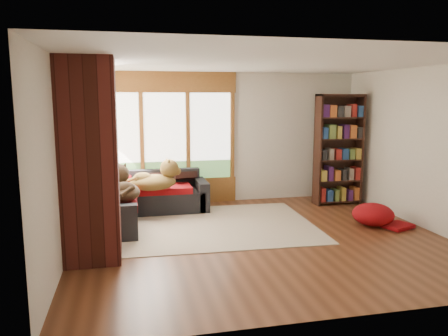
{
  "coord_description": "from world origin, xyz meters",
  "views": [
    {
      "loc": [
        -1.92,
        -6.08,
        2.1
      ],
      "look_at": [
        -0.37,
        0.88,
        0.95
      ],
      "focal_mm": 35.0,
      "sensor_mm": 36.0,
      "label": 1
    }
  ],
  "objects": [
    {
      "name": "floor",
      "position": [
        0.0,
        0.0,
        0.0
      ],
      "size": [
        5.5,
        5.5,
        0.0
      ],
      "primitive_type": "plane",
      "color": "#4D2815",
      "rests_on": "ground"
    },
    {
      "name": "ceiling",
      "position": [
        0.0,
        0.0,
        2.6
      ],
      "size": [
        5.5,
        5.5,
        0.0
      ],
      "primitive_type": "plane",
      "color": "white"
    },
    {
      "name": "wall_back",
      "position": [
        0.0,
        2.5,
        1.3
      ],
      "size": [
        5.5,
        0.04,
        2.6
      ],
      "primitive_type": "cube",
      "color": "silver",
      "rests_on": "ground"
    },
    {
      "name": "wall_front",
      "position": [
        0.0,
        -2.5,
        1.3
      ],
      "size": [
        5.5,
        0.04,
        2.6
      ],
      "primitive_type": "cube",
      "color": "silver",
      "rests_on": "ground"
    },
    {
      "name": "wall_left",
      "position": [
        -2.75,
        0.0,
        1.3
      ],
      "size": [
        0.04,
        5.0,
        2.6
      ],
      "primitive_type": "cube",
      "color": "silver",
      "rests_on": "ground"
    },
    {
      "name": "wall_right",
      "position": [
        2.75,
        0.0,
        1.3
      ],
      "size": [
        0.04,
        5.0,
        2.6
      ],
      "primitive_type": "cube",
      "color": "silver",
      "rests_on": "ground"
    },
    {
      "name": "windows_back",
      "position": [
        -1.2,
        2.47,
        1.35
      ],
      "size": [
        2.82,
        0.1,
        1.9
      ],
      "color": "brown",
      "rests_on": "wall_back"
    },
    {
      "name": "windows_left",
      "position": [
        -2.72,
        1.2,
        1.35
      ],
      "size": [
        0.1,
        2.62,
        1.9
      ],
      "color": "brown",
      "rests_on": "wall_left"
    },
    {
      "name": "roller_blind",
      "position": [
        -2.69,
        2.03,
        1.75
      ],
      "size": [
        0.03,
        0.72,
        0.9
      ],
      "primitive_type": "cube",
      "color": "#677E57",
      "rests_on": "wall_left"
    },
    {
      "name": "brick_chimney",
      "position": [
        -2.4,
        -0.35,
        1.3
      ],
      "size": [
        0.7,
        0.7,
        2.6
      ],
      "primitive_type": "cube",
      "color": "#471914",
      "rests_on": "ground"
    },
    {
      "name": "sectional_sofa",
      "position": [
        -1.95,
        1.7,
        0.3
      ],
      "size": [
        2.2,
        2.2,
        0.8
      ],
      "rotation": [
        0.0,
        0.0,
        0.01
      ],
      "color": "black",
      "rests_on": "ground"
    },
    {
      "name": "area_rug",
      "position": [
        -0.6,
        0.79,
        0.01
      ],
      "size": [
        3.42,
        2.66,
        0.01
      ],
      "primitive_type": "cube",
      "rotation": [
        0.0,
        0.0,
        -0.03
      ],
      "color": "silver",
      "rests_on": "ground"
    },
    {
      "name": "bookshelf",
      "position": [
        2.14,
        1.77,
        1.09
      ],
      "size": [
        0.93,
        0.31,
        2.17
      ],
      "color": "black",
      "rests_on": "ground"
    },
    {
      "name": "pouf",
      "position": [
        2.03,
        0.25,
        0.2
      ],
      "size": [
        0.79,
        0.79,
        0.37
      ],
      "primitive_type": "ellipsoid",
      "rotation": [
        0.0,
        0.0,
        0.18
      ],
      "color": "#96090D",
      "rests_on": "area_rug"
    },
    {
      "name": "dog_tan",
      "position": [
        -1.44,
        1.52,
        0.78
      ],
      "size": [
        0.91,
        0.61,
        0.47
      ],
      "rotation": [
        0.0,
        0.0,
        0.11
      ],
      "color": "brown",
      "rests_on": "sectional_sofa"
    },
    {
      "name": "dog_brindle",
      "position": [
        -2.04,
        0.91,
        0.77
      ],
      "size": [
        0.66,
        0.93,
        0.47
      ],
      "rotation": [
        0.0,
        0.0,
        1.74
      ],
      "color": "black",
      "rests_on": "sectional_sofa"
    },
    {
      "name": "throw_pillows",
      "position": [
        -1.92,
        1.85,
        0.75
      ],
      "size": [
        1.98,
        1.68,
        0.45
      ],
      "color": "black",
      "rests_on": "sectional_sofa"
    }
  ]
}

